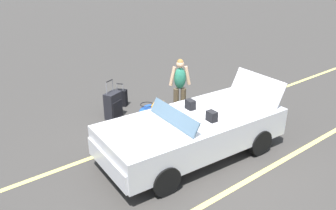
{
  "coord_description": "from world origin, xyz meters",
  "views": [
    {
      "loc": [
        4.48,
        4.85,
        4.1
      ],
      "look_at": [
        -0.24,
        -1.19,
        0.75
      ],
      "focal_mm": 36.11,
      "sensor_mm": 36.0,
      "label": 1
    }
  ],
  "objects": [
    {
      "name": "ground_plane",
      "position": [
        0.0,
        0.0,
        0.0
      ],
      "size": [
        80.0,
        80.0,
        0.0
      ],
      "primitive_type": "plane",
      "color": "#383533"
    },
    {
      "name": "lot_line_near",
      "position": [
        0.0,
        -1.27,
        0.0
      ],
      "size": [
        18.0,
        0.12,
        0.01
      ],
      "primitive_type": "cube",
      "color": "#EAE066",
      "rests_on": "ground_plane"
    },
    {
      "name": "lot_line_mid",
      "position": [
        0.0,
        1.43,
        0.0
      ],
      "size": [
        18.0,
        0.12,
        0.01
      ],
      "primitive_type": "cube",
      "color": "#EAE066",
      "rests_on": "ground_plane"
    },
    {
      "name": "convertible_car",
      "position": [
        0.2,
        -0.01,
        0.59
      ],
      "size": [
        4.29,
        2.06,
        1.52
      ],
      "rotation": [
        0.0,
        0.0,
        -0.07
      ],
      "color": "silver",
      "rests_on": "ground_plane"
    },
    {
      "name": "suitcase_large_black",
      "position": [
        0.43,
        -2.78,
        0.37
      ],
      "size": [
        0.55,
        0.45,
        1.08
      ],
      "rotation": [
        0.0,
        0.0,
        1.97
      ],
      "color": "black",
      "rests_on": "ground_plane"
    },
    {
      "name": "suitcase_medium_bright",
      "position": [
        -0.27,
        -1.67,
        0.31
      ],
      "size": [
        0.46,
        0.44,
        0.62
      ],
      "rotation": [
        0.0,
        0.0,
        5.37
      ],
      "color": "orange",
      "rests_on": "ground_plane"
    },
    {
      "name": "suitcase_small_carryon",
      "position": [
        -0.18,
        -3.39,
        0.25
      ],
      "size": [
        0.37,
        0.39,
        0.72
      ],
      "rotation": [
        0.0,
        0.0,
        3.83
      ],
      "color": "black",
      "rests_on": "ground_plane"
    },
    {
      "name": "duffel_bag",
      "position": [
        -0.39,
        -2.34,
        0.16
      ],
      "size": [
        0.7,
        0.47,
        0.34
      ],
      "rotation": [
        0.0,
        0.0,
        3.43
      ],
      "color": "#1E479E",
      "rests_on": "ground_plane"
    },
    {
      "name": "traveler_person",
      "position": [
        -1.09,
        -1.75,
        0.93
      ],
      "size": [
        0.57,
        0.37,
        1.65
      ],
      "rotation": [
        0.0,
        0.0,
        1.06
      ],
      "color": "#4C3F2D",
      "rests_on": "ground_plane"
    }
  ]
}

